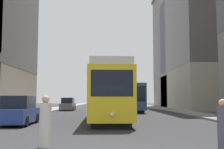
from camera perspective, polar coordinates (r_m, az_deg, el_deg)
The scene contains 10 objects.
sidewalk_left at distance 48.09m, azimuth -11.09°, elevation -6.78°, with size 2.94×120.00×0.15m, color gray.
sidewalk_right at distance 48.24m, azimuth 10.04°, elevation -6.79°, with size 2.94×120.00×0.15m, color gray.
streetcar at distance 20.81m, azimuth -0.77°, elevation -3.69°, with size 2.95×12.71×3.89m.
transit_bus at distance 37.64m, azimuth 3.70°, elevation -4.52°, with size 2.72×12.90×3.45m.
parked_car_left_near at distance 40.51m, azimuth -8.98°, elevation -6.07°, with size 1.89×4.30×1.82m.
parked_car_left_mid at distance 18.75m, azimuth -18.49°, elevation -7.12°, with size 2.00×4.53×1.82m.
pedestrian_crossing_near at distance 9.76m, azimuth -13.40°, elevation -9.60°, with size 0.39×0.39×1.73m.
pedestrian_crossing_far at distance 9.09m, azimuth 21.78°, elevation -10.08°, with size 0.36×0.36×1.61m.
building_right_corner at distance 50.52m, azimuth 20.93°, elevation 8.82°, with size 16.56×20.60×26.07m.
building_right_midblock at distance 60.29m, azimuth 15.96°, elevation 5.55°, with size 14.29×14.68×24.28m.
Camera 1 is at (-0.41, -7.33, 1.60)m, focal length 44.92 mm.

